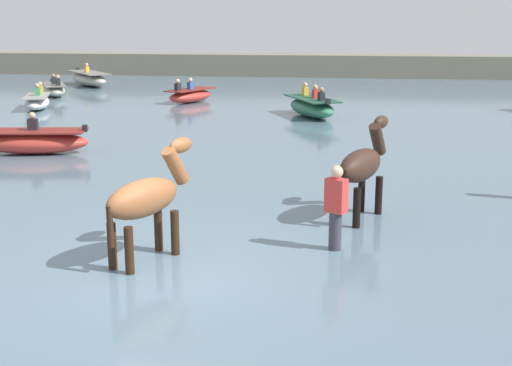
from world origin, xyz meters
TOP-DOWN VIEW (x-y plane):
  - ground_plane at (0.00, 0.00)m, footprint 120.00×120.00m
  - water_surface at (0.00, 10.00)m, footprint 90.00×90.00m
  - horse_lead_dark_bay at (2.82, 3.10)m, footprint 1.08×1.85m
  - horse_trailing_chestnut at (-0.39, 0.42)m, footprint 1.13×1.81m
  - boat_near_port at (1.16, 15.97)m, footprint 2.39×3.35m
  - boat_far_inshore at (-10.99, 20.94)m, footprint 2.03×2.69m
  - boat_distant_east at (-9.77, 16.57)m, footprint 1.72×2.77m
  - boat_mid_outer at (-11.19, 25.75)m, footprint 3.49×3.87m
  - boat_far_offshore at (-4.24, 19.50)m, footprint 1.96×2.69m
  - boat_near_starboard at (-5.84, 8.01)m, footprint 3.05×1.52m
  - person_wading_close at (2.39, 1.29)m, footprint 0.38×0.33m
  - far_shoreline at (0.00, 33.40)m, footprint 80.00×2.40m

SIDE VIEW (x-z plane):
  - ground_plane at x=0.00m, z-range 0.00..0.00m
  - water_surface at x=0.00m, z-range 0.00..0.26m
  - boat_distant_east at x=-9.77m, z-range 0.04..1.06m
  - boat_far_inshore at x=-10.99m, z-range 0.04..1.07m
  - boat_far_offshore at x=-4.24m, z-range 0.04..1.08m
  - boat_near_starboard at x=-5.84m, z-range 0.03..1.14m
  - boat_near_port at x=1.16m, z-range 0.04..1.20m
  - boat_mid_outer at x=-11.19m, z-range 0.03..1.22m
  - far_shoreline at x=0.00m, z-range 0.00..1.58m
  - person_wading_close at x=2.39m, z-range 0.05..1.68m
  - horse_trailing_chestnut at x=-0.39m, z-range 0.19..2.22m
  - horse_lead_dark_bay at x=2.82m, z-range 0.19..2.25m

